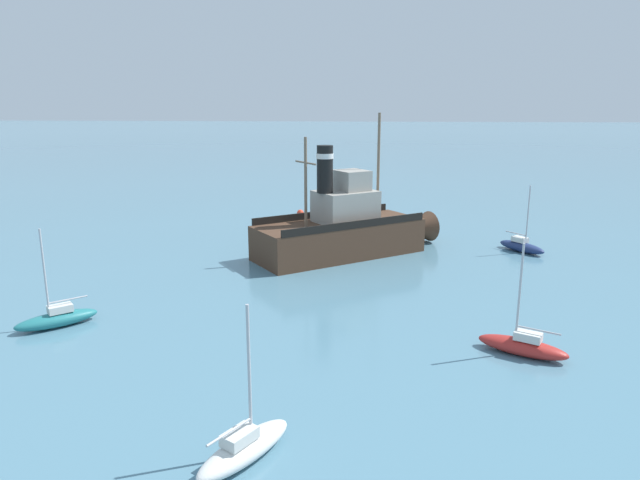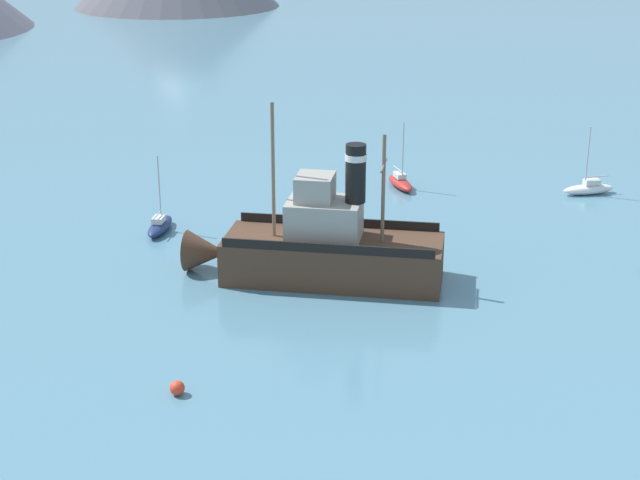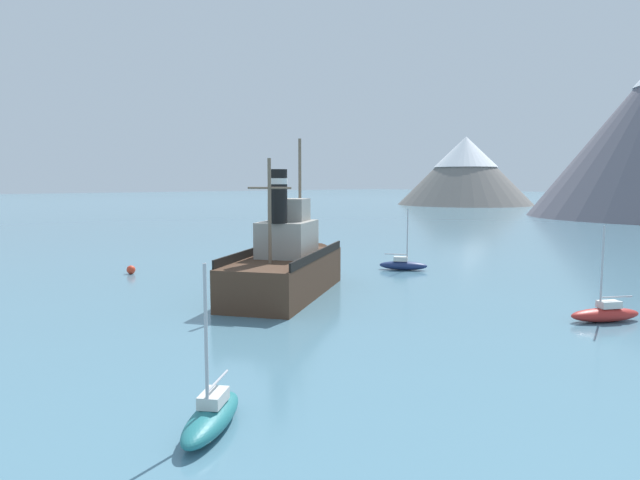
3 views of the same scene
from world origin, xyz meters
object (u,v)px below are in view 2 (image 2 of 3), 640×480
object	(u,v)px
mooring_buoy	(177,388)
sailboat_navy	(160,225)
sailboat_white	(589,188)
old_tugboat	(322,248)
sailboat_red	(400,182)

from	to	relation	value
mooring_buoy	sailboat_navy	bearing A→B (deg)	56.88
sailboat_white	old_tugboat	bearing A→B (deg)	175.78
sailboat_white	mooring_buoy	xyz separation A→B (m)	(-38.05, -3.30, -0.10)
sailboat_red	mooring_buoy	world-z (taller)	sailboat_red
old_tugboat	sailboat_white	size ratio (longest dim) A/B	2.77
sailboat_red	sailboat_navy	world-z (taller)	same
old_tugboat	sailboat_red	world-z (taller)	old_tugboat
sailboat_red	sailboat_white	xyz separation A→B (m)	(8.47, -10.23, 0.00)
sailboat_red	sailboat_white	distance (m)	13.28
sailboat_red	mooring_buoy	xyz separation A→B (m)	(-29.58, -13.53, -0.10)
old_tugboat	mooring_buoy	bearing A→B (deg)	-159.43
old_tugboat	sailboat_navy	size ratio (longest dim) A/B	2.77
sailboat_white	sailboat_navy	xyz separation A→B (m)	(-26.46, 14.48, 0.00)
sailboat_navy	sailboat_red	bearing A→B (deg)	-13.28
sailboat_white	sailboat_red	bearing A→B (deg)	129.62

